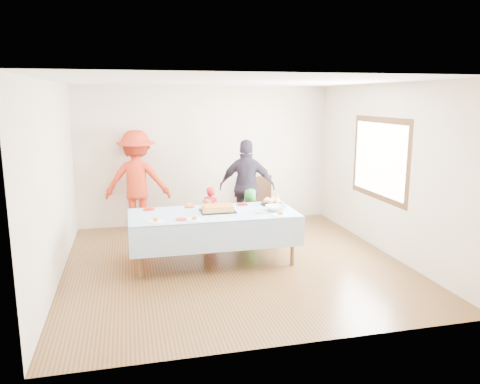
# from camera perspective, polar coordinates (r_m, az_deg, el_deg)

# --- Properties ---
(ground) EXTENTS (5.00, 5.00, 0.00)m
(ground) POSITION_cam_1_polar(r_m,az_deg,el_deg) (7.22, -0.71, -8.61)
(ground) COLOR #492F14
(ground) RESTS_ON ground
(room_walls) EXTENTS (5.04, 5.04, 2.72)m
(room_walls) POSITION_cam_1_polar(r_m,az_deg,el_deg) (6.84, -0.31, 5.52)
(room_walls) COLOR beige
(room_walls) RESTS_ON ground
(party_table) EXTENTS (2.50, 1.10, 0.78)m
(party_table) POSITION_cam_1_polar(r_m,az_deg,el_deg) (7.06, -3.27, -2.94)
(party_table) COLOR brown
(party_table) RESTS_ON ground
(birthday_cake) EXTENTS (0.52, 0.40, 0.09)m
(birthday_cake) POSITION_cam_1_polar(r_m,az_deg,el_deg) (7.10, -2.77, -2.03)
(birthday_cake) COLOR black
(birthday_cake) RESTS_ON party_table
(rolls_tray) EXTENTS (0.36, 0.36, 0.11)m
(rolls_tray) POSITION_cam_1_polar(r_m,az_deg,el_deg) (7.57, 3.88, -1.19)
(rolls_tray) COLOR black
(rolls_tray) RESTS_ON party_table
(punch_bowl) EXTENTS (0.31, 0.31, 0.08)m
(punch_bowl) POSITION_cam_1_polar(r_m,az_deg,el_deg) (7.17, 4.39, -1.97)
(punch_bowl) COLOR silver
(punch_bowl) RESTS_ON party_table
(party_hat) EXTENTS (0.11, 0.11, 0.19)m
(party_hat) POSITION_cam_1_polar(r_m,az_deg,el_deg) (7.67, 4.50, -0.67)
(party_hat) COLOR silver
(party_hat) RESTS_ON party_table
(fork_pile) EXTENTS (0.24, 0.18, 0.07)m
(fork_pile) POSITION_cam_1_polar(r_m,az_deg,el_deg) (6.98, 2.37, -2.37)
(fork_pile) COLOR white
(fork_pile) RESTS_ON party_table
(plate_red_far_a) EXTENTS (0.18, 0.18, 0.01)m
(plate_red_far_a) POSITION_cam_1_polar(r_m,az_deg,el_deg) (7.34, -11.06, -2.09)
(plate_red_far_a) COLOR #B41E0D
(plate_red_far_a) RESTS_ON party_table
(plate_red_far_b) EXTENTS (0.16, 0.16, 0.01)m
(plate_red_far_b) POSITION_cam_1_polar(r_m,az_deg,el_deg) (7.41, -6.18, -1.81)
(plate_red_far_b) COLOR #B41E0D
(plate_red_far_b) RESTS_ON party_table
(plate_red_far_c) EXTENTS (0.18, 0.18, 0.01)m
(plate_red_far_c) POSITION_cam_1_polar(r_m,az_deg,el_deg) (7.40, -2.68, -1.78)
(plate_red_far_c) COLOR #B41E0D
(plate_red_far_c) RESTS_ON party_table
(plate_red_far_d) EXTENTS (0.19, 0.19, 0.01)m
(plate_red_far_d) POSITION_cam_1_polar(r_m,az_deg,el_deg) (7.54, 0.28, -1.53)
(plate_red_far_d) COLOR #B41E0D
(plate_red_far_d) RESTS_ON party_table
(plate_red_near) EXTENTS (0.16, 0.16, 0.01)m
(plate_red_near) POSITION_cam_1_polar(r_m,az_deg,el_deg) (6.68, -7.15, -3.32)
(plate_red_near) COLOR #B41E0D
(plate_red_near) RESTS_ON party_table
(plate_white_left) EXTENTS (0.24, 0.24, 0.01)m
(plate_white_left) POSITION_cam_1_polar(r_m,az_deg,el_deg) (6.62, -10.29, -3.55)
(plate_white_left) COLOR white
(plate_white_left) RESTS_ON party_table
(plate_white_mid) EXTENTS (0.22, 0.22, 0.01)m
(plate_white_mid) POSITION_cam_1_polar(r_m,az_deg,el_deg) (6.62, -5.60, -3.42)
(plate_white_mid) COLOR white
(plate_white_mid) RESTS_ON party_table
(plate_white_right) EXTENTS (0.24, 0.24, 0.01)m
(plate_white_right) POSITION_cam_1_polar(r_m,az_deg,el_deg) (6.89, 4.92, -2.82)
(plate_white_right) COLOR white
(plate_white_right) RESTS_ON party_table
(dining_chair) EXTENTS (0.53, 0.53, 0.96)m
(dining_chair) POSITION_cam_1_polar(r_m,az_deg,el_deg) (9.23, 3.10, -0.73)
(dining_chair) COLOR black
(dining_chair) RESTS_ON ground
(toddler_left) EXTENTS (0.38, 0.30, 0.92)m
(toddler_left) POSITION_cam_1_polar(r_m,az_deg,el_deg) (8.48, -3.62, -2.37)
(toddler_left) COLOR red
(toddler_left) RESTS_ON ground
(toddler_mid) EXTENTS (0.49, 0.36, 0.91)m
(toddler_mid) POSITION_cam_1_polar(r_m,az_deg,el_deg) (8.29, 1.28, -2.68)
(toddler_mid) COLOR #2A8030
(toddler_mid) RESTS_ON ground
(toddler_right) EXTENTS (0.41, 0.33, 0.82)m
(toddler_right) POSITION_cam_1_polar(r_m,az_deg,el_deg) (7.89, -4.19, -3.76)
(toddler_right) COLOR tan
(toddler_right) RESTS_ON ground
(adult_left) EXTENTS (1.32, 0.89, 1.89)m
(adult_left) POSITION_cam_1_polar(r_m,az_deg,el_deg) (8.95, -12.42, 1.32)
(adult_left) COLOR red
(adult_left) RESTS_ON ground
(adult_right) EXTENTS (1.10, 0.72, 1.74)m
(adult_right) POSITION_cam_1_polar(r_m,az_deg,el_deg) (8.55, 0.87, 0.60)
(adult_right) COLOR #2B2533
(adult_right) RESTS_ON ground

